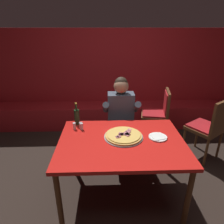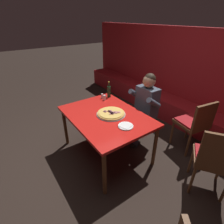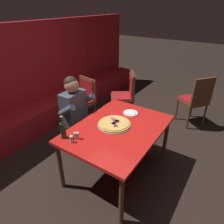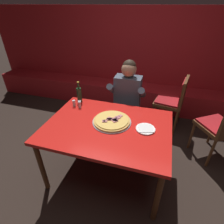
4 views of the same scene
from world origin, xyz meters
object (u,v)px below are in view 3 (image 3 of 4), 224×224
Objects in this scene: shaker_red_pepper_flakes at (75,136)px; shaker_black_pepper at (77,136)px; main_dining_table at (118,132)px; plate_white_paper at (131,113)px; dining_chair_side_aisle at (83,98)px; dining_chair_by_booth at (126,93)px; beer_bottle at (63,130)px; pizza at (115,124)px; dining_chair_near_left at (197,98)px; shaker_parmesan at (71,139)px; diner_seated_blue_shirt at (79,114)px.

shaker_red_pepper_flakes is 1.00× the size of shaker_black_pepper.
plate_white_paper reaches higher than main_dining_table.
dining_chair_by_booth is at bearing -43.42° from dining_chair_side_aisle.
beer_bottle reaches higher than dining_chair_side_aisle.
dining_chair_side_aisle is at bearing 74.71° from plate_white_paper.
plate_white_paper is at bearing -4.01° from pizza.
shaker_red_pepper_flakes is at bearing 160.47° from dining_chair_near_left.
shaker_parmesan is at bearing 171.81° from shaker_black_pepper.
pizza is at bearing -91.95° from diner_seated_blue_shirt.
beer_bottle is 0.69m from diner_seated_blue_shirt.
shaker_black_pepper is at bearing -8.19° from shaker_parmesan.
shaker_red_pepper_flakes is 1.90m from dining_chair_by_booth.
shaker_red_pepper_flakes is at bearing 148.65° from main_dining_table.
dining_chair_by_booth is at bearing 11.39° from shaker_red_pepper_flakes.
dining_chair_near_left is (2.46, -0.98, -0.28)m from beer_bottle.
shaker_red_pepper_flakes is 0.07× the size of diner_seated_blue_shirt.
shaker_parmesan is 0.76m from diner_seated_blue_shirt.
dining_chair_side_aisle is (-0.62, 0.59, -0.02)m from dining_chair_by_booth.
main_dining_table is at bearing -112.28° from pizza.
diner_seated_blue_shirt is 1.33m from dining_chair_by_booth.
diner_seated_blue_shirt is (0.02, 0.66, -0.07)m from pizza.
shaker_red_pepper_flakes reaches higher than main_dining_table.
dining_chair_by_booth reaches higher than shaker_parmesan.
shaker_black_pepper is 0.08× the size of dining_chair_near_left.
pizza is 0.44× the size of dining_chair_near_left.
shaker_red_pepper_flakes is (-0.90, 0.25, 0.03)m from plate_white_paper.
shaker_black_pepper is 0.70m from diner_seated_blue_shirt.
dining_chair_by_booth is (1.37, 0.67, -0.10)m from main_dining_table.
pizza is at bearing -156.07° from dining_chair_by_booth.
main_dining_table is 0.12m from pizza.
shaker_red_pepper_flakes is (-0.48, 0.29, 0.11)m from main_dining_table.
shaker_red_pepper_flakes is at bearing 156.49° from pizza.
dining_chair_near_left is 1.07× the size of dining_chair_side_aisle.
dining_chair_side_aisle reaches higher than shaker_red_pepper_flakes.
dining_chair_near_left reaches higher than plate_white_paper.
shaker_black_pepper reaches higher than pizza.
shaker_black_pepper is at bearing 150.20° from main_dining_table.
dining_chair_near_left is (2.39, -0.83, -0.21)m from shaker_black_pepper.
main_dining_table is at bearing -31.35° from shaker_red_pepper_flakes.
plate_white_paper is at bearing -61.87° from diner_seated_blue_shirt.
beer_bottle is 1.57m from dining_chair_side_aisle.
main_dining_table is 1.53m from dining_chair_by_booth.
beer_bottle is 3.40× the size of shaker_red_pepper_flakes.
dining_chair_side_aisle is at bearing 36.69° from shaker_parmesan.
shaker_black_pepper is at bearing 158.40° from pizza.
pizza is 0.68m from beer_bottle.
pizza is 5.18× the size of shaker_parmesan.
shaker_red_pepper_flakes is 0.09× the size of dining_chair_side_aisle.
beer_bottle is (-0.57, 0.35, 0.09)m from pizza.
dining_chair_side_aisle is (0.33, 1.21, -0.20)m from plate_white_paper.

